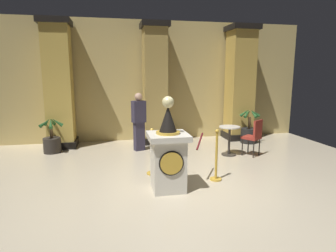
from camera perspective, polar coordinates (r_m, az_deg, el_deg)
name	(u,v)px	position (r m, az deg, el deg)	size (l,w,h in m)	color
ground_plane	(186,187)	(5.60, 3.52, -11.95)	(10.04, 10.04, 0.00)	beige
back_wall	(152,81)	(9.38, -3.14, 8.86)	(10.04, 0.16, 3.78)	tan
pedestal_clock	(168,155)	(5.26, 0.01, -5.72)	(0.73, 0.73, 1.74)	silver
stanchion_near	(216,162)	(5.89, 9.57, -7.15)	(0.24, 0.24, 1.05)	gold
stanchion_far	(152,158)	(6.16, -3.18, -6.42)	(0.24, 0.24, 1.01)	gold
velvet_rope	(183,140)	(5.88, 3.08, -2.82)	(0.95, 0.94, 0.22)	#591419
column_left	(59,85)	(8.85, -20.89, 7.55)	(0.88, 0.88, 3.63)	black
column_right	(240,84)	(9.66, 14.11, 8.09)	(0.90, 0.90, 3.63)	black
column_centre_rear	(155,85)	(8.83, -2.61, 8.20)	(0.83, 0.83, 3.63)	black
potted_palm_left	(52,141)	(8.44, -22.10, -2.87)	(0.61, 0.65, 0.99)	#2D2823
potted_palm_right	(249,133)	(9.29, 15.80, -1.28)	(0.61, 0.64, 1.09)	black
bystander_guest	(139,120)	(7.99, -5.82, 1.12)	(0.41, 0.33, 1.62)	#383347
cafe_table	(229,137)	(7.72, 12.12, -2.13)	(0.55, 0.55, 0.77)	#332D28
cafe_chair_red	(254,135)	(7.77, 16.78, -1.64)	(0.56, 0.56, 0.96)	black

